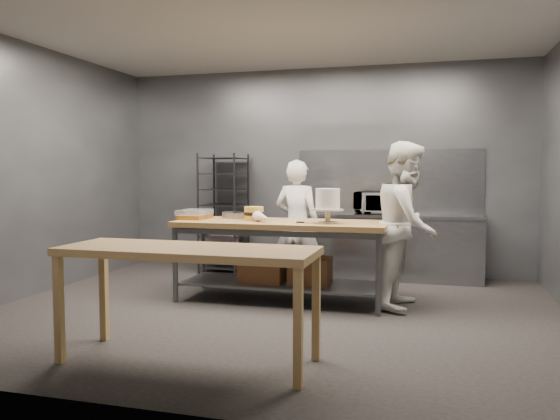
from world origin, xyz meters
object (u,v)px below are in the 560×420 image
(speed_rack, at_px, (224,214))
(layer_cake, at_px, (254,214))
(frosted_cake_stand, at_px, (328,201))
(chef_right, at_px, (407,225))
(chef_behind, at_px, (297,223))
(near_counter, at_px, (188,258))
(work_table, at_px, (282,251))
(microwave, at_px, (374,203))

(speed_rack, xyz_separation_m, layer_cake, (1.00, -1.60, 0.14))
(frosted_cake_stand, bearing_deg, chef_right, 15.81)
(chef_behind, bearing_deg, frosted_cake_stand, 130.30)
(chef_behind, bearing_deg, near_counter, 96.23)
(work_table, height_order, chef_right, chef_right)
(speed_rack, bearing_deg, microwave, 2.08)
(work_table, relative_size, layer_cake, 10.75)
(chef_behind, height_order, frosted_cake_stand, chef_behind)
(microwave, bearing_deg, chef_right, -71.96)
(chef_right, bearing_deg, work_table, 103.27)
(work_table, distance_m, layer_cake, 0.54)
(speed_rack, relative_size, microwave, 3.23)
(work_table, bearing_deg, speed_rack, 129.98)
(microwave, relative_size, layer_cake, 2.43)
(chef_behind, relative_size, layer_cake, 7.32)
(microwave, xyz_separation_m, frosted_cake_stand, (-0.33, -1.80, 0.11))
(work_table, bearing_deg, frosted_cake_stand, -13.37)
(frosted_cake_stand, xyz_separation_m, layer_cake, (-0.88, 0.12, -0.16))
(speed_rack, bearing_deg, frosted_cake_stand, -42.35)
(chef_behind, height_order, microwave, chef_behind)
(frosted_cake_stand, bearing_deg, chef_behind, 121.20)
(near_counter, bearing_deg, microwave, 74.61)
(speed_rack, xyz_separation_m, microwave, (2.21, 0.08, 0.19))
(chef_right, relative_size, layer_cake, 8.10)
(chef_behind, distance_m, microwave, 1.26)
(chef_behind, bearing_deg, chef_right, 162.27)
(chef_behind, bearing_deg, speed_rack, -21.33)
(layer_cake, bearing_deg, chef_right, 4.00)
(work_table, bearing_deg, layer_cake, -177.26)
(near_counter, distance_m, microwave, 3.95)
(near_counter, xyz_separation_m, microwave, (1.05, 3.80, 0.24))
(frosted_cake_stand, bearing_deg, work_table, 166.63)
(work_table, height_order, microwave, microwave)
(near_counter, height_order, frosted_cake_stand, frosted_cake_stand)
(chef_right, bearing_deg, layer_cake, 102.97)
(layer_cake, bearing_deg, microwave, 54.26)
(near_counter, height_order, microwave, microwave)
(near_counter, relative_size, frosted_cake_stand, 5.27)
(work_table, xyz_separation_m, chef_right, (1.39, 0.10, 0.33))
(microwave, distance_m, layer_cake, 2.07)
(layer_cake, bearing_deg, near_counter, -85.64)
(speed_rack, distance_m, frosted_cake_stand, 2.57)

